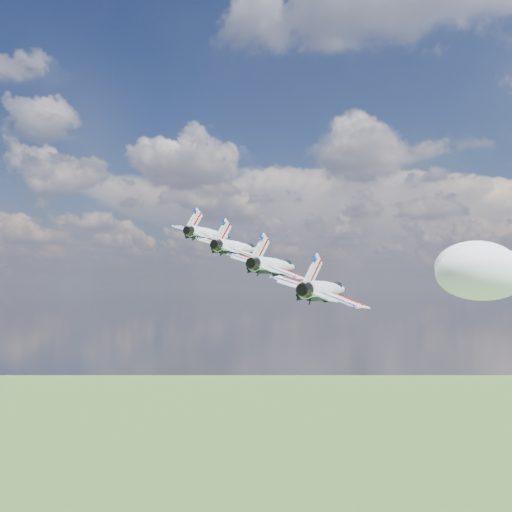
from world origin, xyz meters
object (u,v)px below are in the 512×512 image
at_px(jet_0, 210,234).
at_px(jet_1, 239,248).
at_px(jet_2, 276,265).
at_px(jet_3, 327,290).

distance_m(jet_0, jet_1, 11.70).
xyz_separation_m(jet_1, jet_2, (8.45, -7.58, -2.85)).
bearing_deg(jet_0, jet_3, -38.78).
relative_size(jet_0, jet_1, 1.00).
xyz_separation_m(jet_0, jet_2, (16.91, -15.15, -5.70)).
distance_m(jet_0, jet_2, 23.41).
height_order(jet_0, jet_3, jet_0).
bearing_deg(jet_0, jet_2, -38.78).
xyz_separation_m(jet_1, jet_3, (16.91, -15.15, -5.70)).
height_order(jet_0, jet_2, jet_0).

